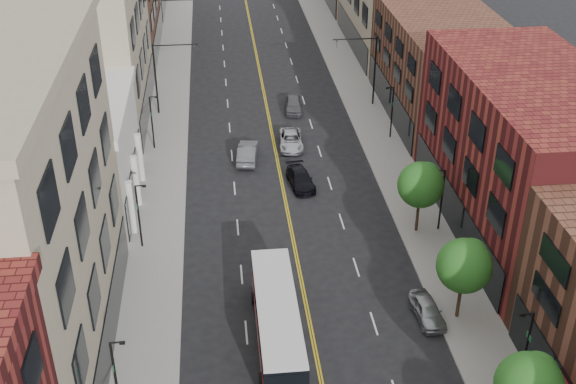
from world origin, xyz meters
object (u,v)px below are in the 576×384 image
object	(u,v)px
car_lane_a	(300,179)
car_lane_b	(291,140)
car_parked_far	(427,310)
car_lane_c	(293,104)
car_lane_behind	(248,152)
city_bus	(277,319)

from	to	relation	value
car_lane_a	car_lane_b	distance (m)	7.42
car_parked_far	car_lane_a	size ratio (longest dim) A/B	0.86
car_lane_c	car_lane_behind	bearing A→B (deg)	-111.65
car_parked_far	car_lane_a	distance (m)	18.66
car_lane_behind	car_lane_c	world-z (taller)	car_lane_behind
car_lane_a	car_lane_c	bearing A→B (deg)	78.20
car_parked_far	car_lane_b	world-z (taller)	car_lane_b
car_lane_a	car_lane_b	xyz separation A→B (m)	(0.00, 7.42, 0.01)
city_bus	car_lane_behind	distance (m)	23.88
car_parked_far	car_lane_c	world-z (taller)	car_lane_c
car_lane_a	car_lane_b	size ratio (longest dim) A/B	0.94
car_parked_far	car_lane_a	bearing A→B (deg)	103.63
car_lane_behind	car_lane_b	size ratio (longest dim) A/B	0.99
car_lane_c	car_lane_a	bearing A→B (deg)	-89.02
city_bus	car_parked_far	distance (m)	9.67
car_lane_a	car_parked_far	bearing A→B (deg)	-79.15
city_bus	car_lane_c	world-z (taller)	city_bus
city_bus	car_lane_a	bearing A→B (deg)	79.04
car_lane_a	city_bus	bearing A→B (deg)	-108.63
car_lane_c	city_bus	bearing A→B (deg)	-92.78
car_lane_b	car_lane_c	size ratio (longest dim) A/B	1.11
car_lane_behind	car_lane_c	xyz separation A→B (m)	(5.26, 10.40, -0.05)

